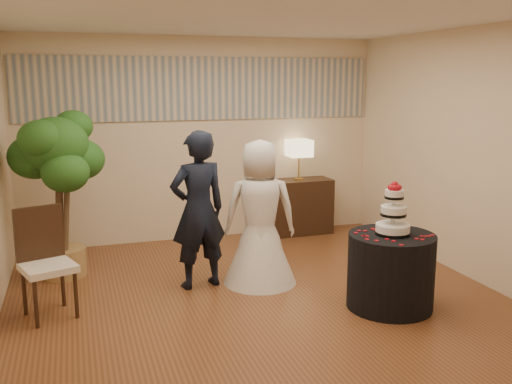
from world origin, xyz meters
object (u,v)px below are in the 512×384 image
object	(u,v)px
groom	(198,210)
bride	(260,212)
cake_table	(391,271)
wedding_cake	(394,208)
ficus_tree	(59,194)
console	(298,207)
side_chair	(48,264)
table_lamp	(299,160)

from	to	relation	value
groom	bride	bearing A→B (deg)	161.57
cake_table	wedding_cake	xyz separation A→B (m)	(0.00, 0.00, 0.64)
groom	wedding_cake	distance (m)	2.04
ficus_tree	bride	bearing A→B (deg)	-23.26
groom	bride	xyz separation A→B (m)	(0.67, -0.09, -0.05)
bride	wedding_cake	xyz separation A→B (m)	(1.01, -1.06, 0.21)
console	side_chair	bearing A→B (deg)	-149.69
cake_table	side_chair	size ratio (longest dim) A/B	0.81
console	side_chair	size ratio (longest dim) A/B	0.92
bride	console	size ratio (longest dim) A/B	1.67
groom	ficus_tree	distance (m)	1.64
wedding_cake	side_chair	xyz separation A→B (m)	(-3.20, 0.78, -0.49)
groom	console	xyz separation A→B (m)	(1.84, 1.70, -0.46)
wedding_cake	table_lamp	world-z (taller)	table_lamp
ficus_tree	side_chair	bearing A→B (deg)	-95.11
wedding_cake	ficus_tree	xyz separation A→B (m)	(-3.10, 1.96, -0.05)
wedding_cake	groom	bearing A→B (deg)	145.54
groom	wedding_cake	xyz separation A→B (m)	(1.68, -1.15, 0.16)
cake_table	wedding_cake	distance (m)	0.64
console	table_lamp	bearing A→B (deg)	0.00
table_lamp	ficus_tree	world-z (taller)	ficus_tree
console	table_lamp	world-z (taller)	table_lamp
bride	table_lamp	xyz separation A→B (m)	(1.18, 1.79, 0.29)
table_lamp	ficus_tree	xyz separation A→B (m)	(-3.27, -0.89, -0.12)
ficus_tree	groom	bearing A→B (deg)	-29.63
console	table_lamp	size ratio (longest dim) A/B	1.65
console	wedding_cake	bearing A→B (deg)	-94.54
groom	table_lamp	bearing A→B (deg)	-148.17
table_lamp	side_chair	xyz separation A→B (m)	(-3.37, -2.06, -0.57)
groom	table_lamp	xyz separation A→B (m)	(1.84, 1.70, 0.23)
groom	console	size ratio (longest dim) A/B	1.79
bride	side_chair	size ratio (longest dim) A/B	1.54
cake_table	ficus_tree	bearing A→B (deg)	147.70
cake_table	console	size ratio (longest dim) A/B	0.88
cake_table	side_chair	world-z (taller)	side_chair
wedding_cake	side_chair	distance (m)	3.33
bride	cake_table	size ratio (longest dim) A/B	1.89
table_lamp	side_chair	world-z (taller)	table_lamp
bride	ficus_tree	bearing A→B (deg)	-8.94
cake_table	table_lamp	bearing A→B (deg)	86.60
cake_table	wedding_cake	world-z (taller)	wedding_cake
bride	table_lamp	size ratio (longest dim) A/B	2.76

